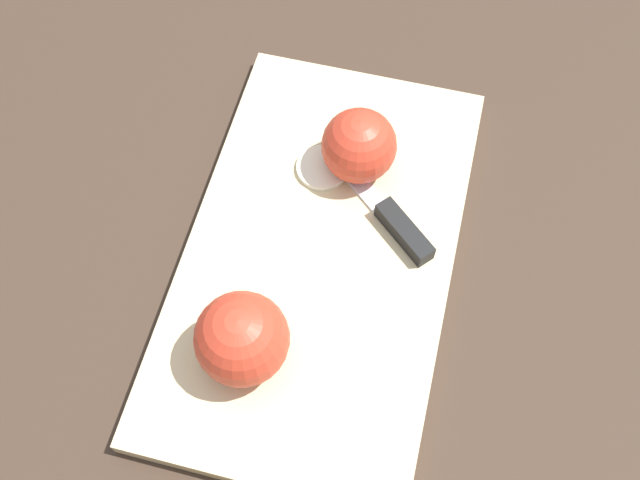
% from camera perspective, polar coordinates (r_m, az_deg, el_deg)
% --- Properties ---
extents(ground_plane, '(4.00, 4.00, 0.00)m').
position_cam_1_polar(ground_plane, '(0.70, 0.00, -1.49)').
color(ground_plane, '#38281E').
extents(cutting_board, '(0.45, 0.29, 0.02)m').
position_cam_1_polar(cutting_board, '(0.69, 0.00, -1.15)').
color(cutting_board, '#D1B789').
rests_on(cutting_board, ground_plane).
extents(apple_half_left, '(0.08, 0.08, 0.08)m').
position_cam_1_polar(apple_half_left, '(0.61, -5.98, -7.52)').
color(apple_half_left, red).
rests_on(apple_half_left, cutting_board).
extents(apple_half_right, '(0.07, 0.07, 0.07)m').
position_cam_1_polar(apple_half_right, '(0.70, 3.11, 7.15)').
color(apple_half_right, red).
rests_on(apple_half_right, cutting_board).
extents(knife, '(0.09, 0.13, 0.02)m').
position_cam_1_polar(knife, '(0.69, 5.86, 1.26)').
color(knife, silver).
rests_on(knife, cutting_board).
extents(apple_slice, '(0.05, 0.05, 0.01)m').
position_cam_1_polar(apple_slice, '(0.72, 0.18, 5.54)').
color(apple_slice, '#EFE5C6').
rests_on(apple_slice, cutting_board).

